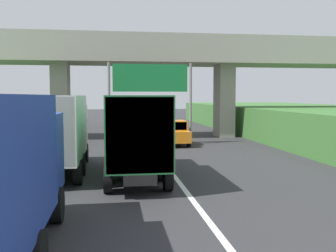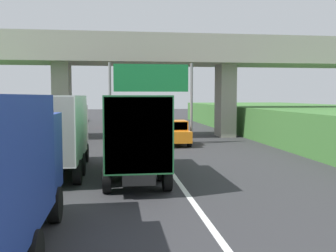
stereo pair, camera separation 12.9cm
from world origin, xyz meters
TOP-DOWN VIEW (x-y plane):
  - lane_centre_stripe at (0.00, 24.18)m, footprint 0.20×88.36m
  - overpass_bridge at (0.00, 30.23)m, footprint 40.00×4.80m
  - overhead_highway_sign at (0.00, 25.37)m, footprint 5.88×0.18m
  - speed_limit_sign at (-7.40, 18.51)m, footprint 0.60×0.08m
  - truck_green at (-1.70, 14.47)m, footprint 2.44×7.30m
  - truck_white at (-5.00, 15.94)m, footprint 2.44×7.30m
  - car_red at (-1.89, 40.80)m, footprint 1.86×4.10m
  - car_orange at (1.61, 25.12)m, footprint 1.86×4.10m
  - construction_barrel_1 at (-6.64, 13.28)m, footprint 0.57×0.57m
  - construction_barrel_2 at (-6.60, 18.18)m, footprint 0.57×0.57m
  - construction_barrel_3 at (-6.68, 23.08)m, footprint 0.57×0.57m

SIDE VIEW (x-z plane):
  - lane_centre_stripe at x=0.00m, z-range 0.00..0.01m
  - construction_barrel_1 at x=-6.64m, z-range 0.01..0.91m
  - construction_barrel_2 at x=-6.60m, z-range 0.01..0.91m
  - construction_barrel_3 at x=-6.68m, z-range 0.01..0.91m
  - car_red at x=-1.89m, z-range 0.00..1.72m
  - car_orange at x=1.61m, z-range 0.00..1.72m
  - speed_limit_sign at x=-7.40m, z-range 0.36..2.59m
  - truck_green at x=-1.70m, z-range 0.21..3.65m
  - truck_white at x=-5.00m, z-range 0.21..3.65m
  - overhead_highway_sign at x=0.00m, z-range 1.40..7.12m
  - overpass_bridge at x=0.00m, z-range 2.14..10.37m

